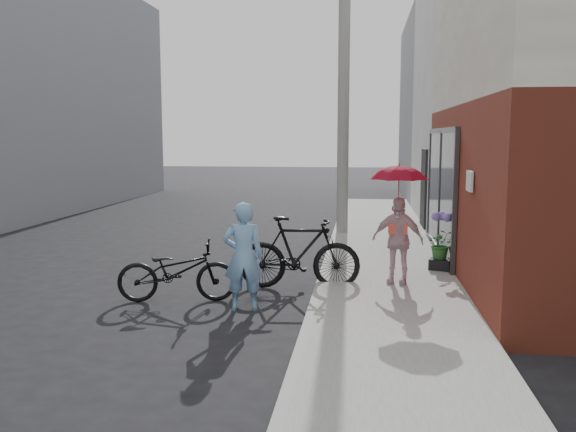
% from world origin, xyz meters
% --- Properties ---
extents(ground, '(80.00, 80.00, 0.00)m').
position_xyz_m(ground, '(0.00, 0.00, 0.00)').
color(ground, black).
rests_on(ground, ground).
extents(sidewalk, '(2.20, 24.00, 0.12)m').
position_xyz_m(sidewalk, '(2.10, 2.00, 0.06)').
color(sidewalk, gray).
rests_on(sidewalk, ground).
extents(curb, '(0.12, 24.00, 0.12)m').
position_xyz_m(curb, '(0.94, 2.00, 0.06)').
color(curb, '#9E9E99').
rests_on(curb, ground).
extents(plaster_building, '(8.00, 6.00, 7.00)m').
position_xyz_m(plaster_building, '(7.20, 9.00, 3.50)').
color(plaster_building, white).
rests_on(plaster_building, ground).
extents(east_building_far, '(8.00, 8.00, 7.00)m').
position_xyz_m(east_building_far, '(7.20, 16.00, 3.50)').
color(east_building_far, gray).
rests_on(east_building_far, ground).
extents(utility_pole, '(0.28, 0.28, 7.00)m').
position_xyz_m(utility_pole, '(1.10, 6.00, 3.50)').
color(utility_pole, '#9E9E99').
rests_on(utility_pole, ground).
extents(officer, '(0.63, 0.47, 1.56)m').
position_xyz_m(officer, '(-0.06, -0.63, 0.78)').
color(officer, '#7CB0DC').
rests_on(officer, ground).
extents(bike_left, '(1.85, 0.93, 0.93)m').
position_xyz_m(bike_left, '(-1.14, -0.31, 0.47)').
color(bike_left, black).
rests_on(bike_left, ground).
extents(bike_right, '(2.01, 0.70, 1.19)m').
position_xyz_m(bike_right, '(0.60, 0.70, 0.59)').
color(bike_right, black).
rests_on(bike_right, ground).
extents(kimono_woman, '(0.88, 0.55, 1.40)m').
position_xyz_m(kimono_woman, '(2.17, 0.80, 0.82)').
color(kimono_woman, beige).
rests_on(kimono_woman, sidewalk).
extents(parasol, '(0.89, 0.89, 0.78)m').
position_xyz_m(parasol, '(2.17, 0.80, 1.91)').
color(parasol, red).
rests_on(parasol, kimono_woman).
extents(planter, '(0.45, 0.45, 0.19)m').
position_xyz_m(planter, '(3.00, 1.91, 0.21)').
color(planter, black).
rests_on(planter, sidewalk).
extents(potted_plant, '(0.48, 0.42, 0.54)m').
position_xyz_m(potted_plant, '(3.00, 1.91, 0.58)').
color(potted_plant, '#2D6A2A').
rests_on(potted_plant, planter).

